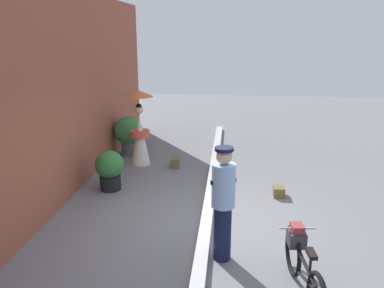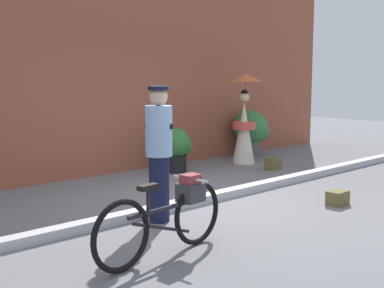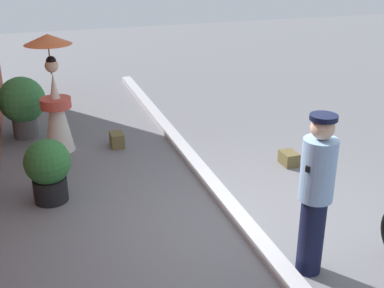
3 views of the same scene
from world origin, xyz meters
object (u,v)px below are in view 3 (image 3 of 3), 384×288
Objects in this scene: person_with_parasol at (55,96)px; person_officer at (316,192)px; potted_plant_small at (23,103)px; potted_plant_by_door at (49,167)px; backpack_on_pavement at (117,139)px; backpack_spare at (289,158)px.

person_officer is at bearing -152.14° from person_with_parasol.
person_officer is 1.62× the size of potted_plant_small.
potted_plant_by_door is at bearing -174.35° from potted_plant_small.
potted_plant_small is at bearing 28.35° from person_officer.
backpack_on_pavement is 2.85m from backpack_spare.
backpack_spare is at bearing -123.11° from backpack_on_pavement.
person_with_parasol is 6.18× the size of backpack_spare.
potted_plant_by_door is at bearing 45.12° from person_officer.
potted_plant_small reaches higher than potted_plant_by_door.
person_officer is 5.70m from potted_plant_small.
backpack_spare is (-1.73, -3.32, -0.82)m from person_with_parasol.
potted_plant_small is (5.01, 2.70, -0.32)m from person_officer.
backpack_spare is at bearing -90.05° from potted_plant_by_door.
person_with_parasol is 1.23m from backpack_on_pavement.
person_with_parasol is at bearing 79.64° from backpack_on_pavement.
person_officer is 2.80m from backpack_spare.
person_officer is 5.62× the size of backpack_on_pavement.
backpack_on_pavement is (-0.17, -0.93, -0.80)m from person_with_parasol.
backpack_on_pavement is at bearing -125.38° from potted_plant_small.
potted_plant_by_door is 2.81× the size of backpack_on_pavement.
person_with_parasol reaches higher than backpack_on_pavement.
potted_plant_by_door is (-1.72, 0.25, -0.45)m from person_with_parasol.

